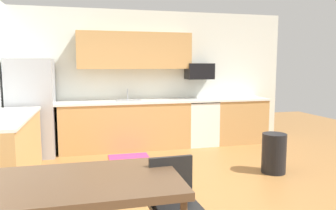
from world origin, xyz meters
name	(u,v)px	position (x,y,z in m)	size (l,w,h in m)	color
ground_plane	(186,190)	(0.00, 0.00, 0.00)	(12.00, 12.00, 0.00)	#9E6B38
wall_back	(148,79)	(0.00, 2.65, 1.35)	(5.80, 0.10, 2.70)	silver
cabinet_run_back	(126,126)	(-0.52, 2.30, 0.45)	(2.46, 0.60, 0.90)	tan
cabinet_run_back_right	(238,121)	(1.86, 2.30, 0.45)	(1.09, 0.60, 0.90)	tan
cabinet_run_left	(8,152)	(-2.30, 0.80, 0.45)	(0.60, 2.00, 0.90)	tan
countertop_back	(152,101)	(0.00, 2.30, 0.92)	(4.80, 0.64, 0.04)	silver
countertop_left	(6,118)	(-2.30, 0.80, 0.92)	(0.64, 2.00, 0.04)	silver
upper_cabinets_back	(135,51)	(-0.30, 2.43, 1.90)	(2.20, 0.34, 0.70)	tan
refrigerator	(32,108)	(-2.18, 2.22, 0.87)	(0.76, 0.70, 1.73)	#9EA0A5
oven_range	(200,122)	(1.01, 2.30, 0.46)	(0.60, 0.60, 0.91)	white
microwave	(199,71)	(1.01, 2.40, 1.50)	(0.54, 0.36, 0.32)	black
sink_basin	(129,104)	(-0.45, 2.30, 0.88)	(0.48, 0.40, 0.14)	#A5A8AD
sink_faucet	(128,95)	(-0.45, 2.48, 1.04)	(0.02, 0.02, 0.24)	#B2B5BA
dining_table	(87,187)	(-1.25, -1.50, 0.71)	(1.40, 0.90, 0.78)	brown
chair_near_table	(175,201)	(-0.55, -1.43, 0.50)	(0.42, 0.42, 0.85)	black
trash_bin	(274,153)	(1.49, 0.34, 0.30)	(0.36, 0.36, 0.60)	black
floor_mat	(129,158)	(-0.54, 1.65, 0.01)	(0.70, 0.50, 0.01)	#CC3372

